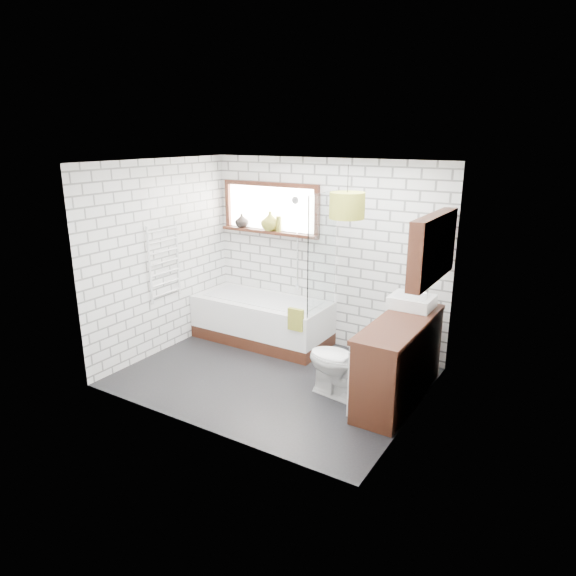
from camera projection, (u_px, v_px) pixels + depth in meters
The scene contains 22 objects.
floor at pixel (272, 377), 6.14m from camera, with size 3.40×2.60×0.01m, color black.
ceiling at pixel (270, 162), 5.41m from camera, with size 3.40×2.60×0.01m, color white.
wall_back at pixel (325, 254), 6.84m from camera, with size 3.40×0.01×2.50m, color white.
wall_front at pixel (193, 308), 4.71m from camera, with size 3.40×0.01×2.50m, color white.
wall_left at pixel (161, 258), 6.63m from camera, with size 0.01×2.60×2.50m, color white.
wall_right at pixel (420, 301), 4.92m from camera, with size 0.01×2.60×2.50m, color white.
window at pixel (270, 209), 7.07m from camera, with size 1.52×0.16×0.68m, color black.
towel_radiator at pixel (164, 262), 6.62m from camera, with size 0.06×0.52×1.00m, color white.
mirror_cabinet at pixel (433, 248), 5.34m from camera, with size 0.16×1.20×0.70m, color black.
shower_riser at pixel (298, 244), 6.97m from camera, with size 0.02×0.02×1.30m, color silver.
bathtub at pixel (262, 320), 7.14m from camera, with size 1.89×0.83×0.61m, color white.
shower_screen at pixel (322, 254), 6.38m from camera, with size 0.02×0.72×1.50m, color white.
towel_green at pixel (296, 320), 6.32m from camera, with size 0.21×0.06×0.28m, color olive.
towel_beige at pixel (296, 320), 6.32m from camera, with size 0.19×0.05×0.25m, color tan.
vanity at pixel (399, 360), 5.52m from camera, with size 0.51×1.57×0.90m, color black.
basin at pixel (412, 302), 5.80m from camera, with size 0.47×0.41×0.14m, color white.
tap at pixel (426, 299), 5.70m from camera, with size 0.03×0.03×0.15m, color silver.
toilet at pixel (341, 362), 5.57m from camera, with size 0.79×0.45×0.81m, color white.
vase_olive at pixel (270, 222), 7.09m from camera, with size 0.25×0.25×0.27m, color olive.
vase_dark at pixel (242, 222), 7.34m from camera, with size 0.19×0.19×0.20m, color black.
bottle at pixel (279, 225), 7.03m from camera, with size 0.07×0.07×0.21m, color olive.
pendant at pixel (347, 205), 5.12m from camera, with size 0.36×0.36×0.26m, color olive.
Camera 1 is at (3.08, -4.65, 2.78)m, focal length 32.00 mm.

